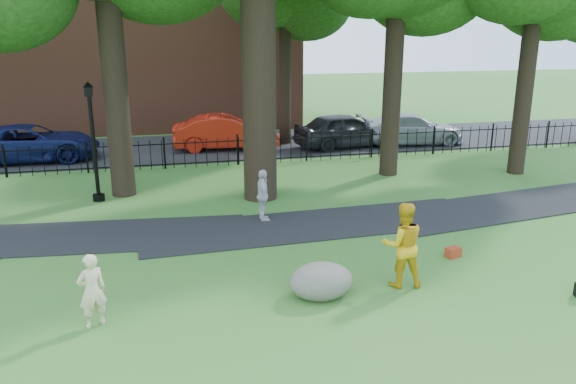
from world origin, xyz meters
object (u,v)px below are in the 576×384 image
object	(u,v)px
boulder	(321,279)
lamppost	(94,144)
woman	(92,291)
man	(403,245)
red_sedan	(226,132)

from	to	relation	value
boulder	lamppost	world-z (taller)	lamppost
woman	man	world-z (taller)	man
man	lamppost	xyz separation A→B (m)	(-7.03, 8.34, 0.96)
woman	boulder	xyz separation A→B (m)	(4.58, 0.17, -0.34)
man	lamppost	bearing A→B (deg)	-40.37
man	lamppost	size ratio (longest dim) A/B	0.49
red_sedan	man	bearing A→B (deg)	-169.66
boulder	red_sedan	xyz separation A→B (m)	(0.07, 15.77, 0.41)
woman	lamppost	distance (m)	8.70
woman	lamppost	bearing A→B (deg)	-110.80
lamppost	red_sedan	world-z (taller)	lamppost
woman	man	xyz separation A→B (m)	(6.45, 0.26, 0.22)
lamppost	red_sedan	size ratio (longest dim) A/B	0.79
woman	red_sedan	world-z (taller)	red_sedan
man	boulder	xyz separation A→B (m)	(-1.87, -0.10, -0.56)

